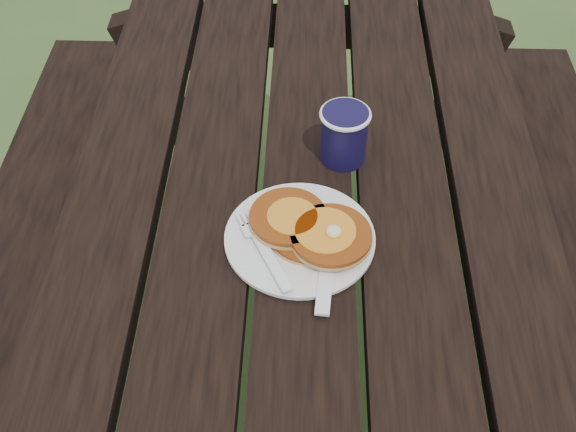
{
  "coord_description": "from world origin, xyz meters",
  "views": [
    {
      "loc": [
        -0.01,
        -0.73,
        1.56
      ],
      "look_at": [
        -0.03,
        -0.04,
        0.8
      ],
      "focal_mm": 45.0,
      "sensor_mm": 36.0,
      "label": 1
    }
  ],
  "objects_px": {
    "picnic_table": "(303,354)",
    "pancake_stack": "(310,229)",
    "plate": "(300,239)",
    "coffee_cup": "(344,132)"
  },
  "relations": [
    {
      "from": "picnic_table",
      "to": "plate",
      "type": "bearing_deg",
      "value": -102.15
    },
    {
      "from": "plate",
      "to": "picnic_table",
      "type": "bearing_deg",
      "value": 77.85
    },
    {
      "from": "plate",
      "to": "pancake_stack",
      "type": "height_order",
      "value": "pancake_stack"
    },
    {
      "from": "picnic_table",
      "to": "pancake_stack",
      "type": "height_order",
      "value": "pancake_stack"
    },
    {
      "from": "picnic_table",
      "to": "coffee_cup",
      "type": "relative_size",
      "value": 19.11
    },
    {
      "from": "pancake_stack",
      "to": "coffee_cup",
      "type": "bearing_deg",
      "value": 74.24
    },
    {
      "from": "picnic_table",
      "to": "coffee_cup",
      "type": "distance_m",
      "value": 0.46
    },
    {
      "from": "picnic_table",
      "to": "coffee_cup",
      "type": "bearing_deg",
      "value": 67.86
    },
    {
      "from": "picnic_table",
      "to": "coffee_cup",
      "type": "xyz_separation_m",
      "value": [
        0.06,
        0.14,
        0.44
      ]
    },
    {
      "from": "picnic_table",
      "to": "pancake_stack",
      "type": "distance_m",
      "value": 0.41
    }
  ]
}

